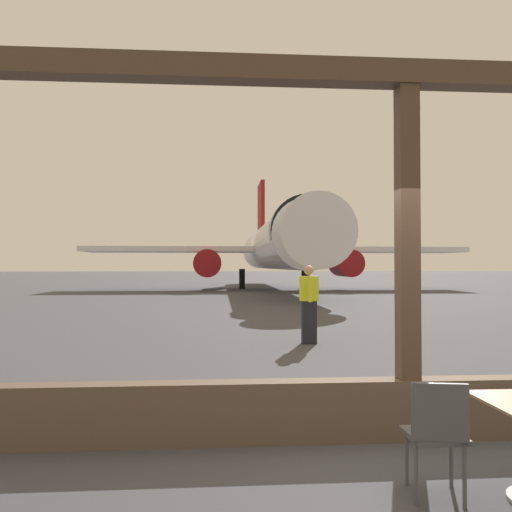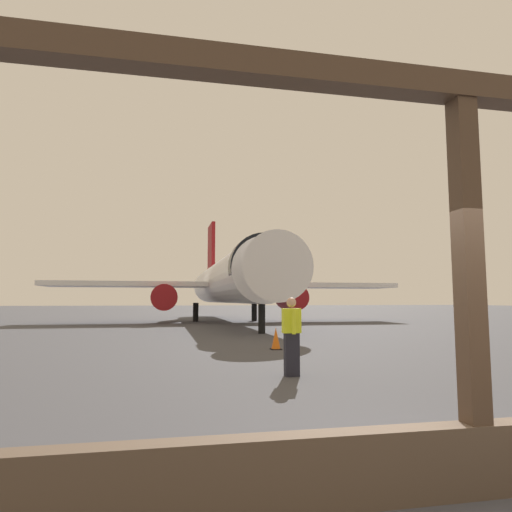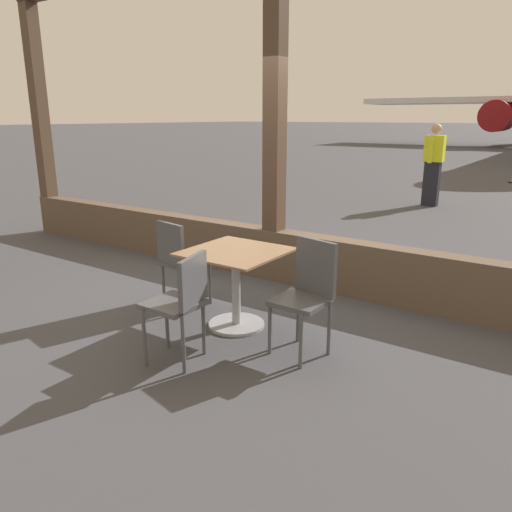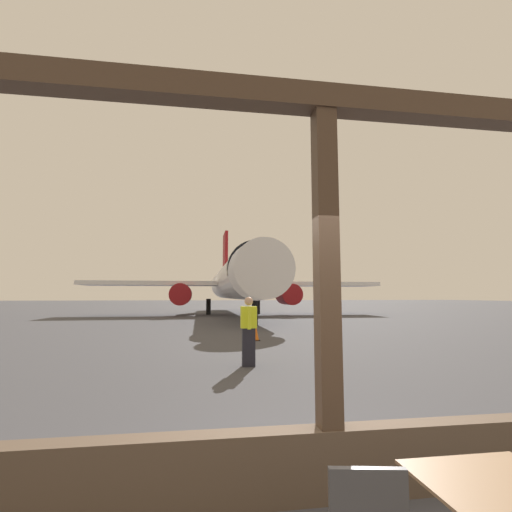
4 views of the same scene
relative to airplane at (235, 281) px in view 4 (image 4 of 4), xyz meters
name	(u,v)px [view 4 (image 4 of 4)]	position (x,y,z in m)	size (l,w,h in m)	color
ground_plane	(209,311)	(-2.19, 9.11, -3.18)	(220.00, 220.00, 0.00)	#424247
window_frame	(328,340)	(-2.19, -30.89, -1.82)	(9.12, 0.24, 3.79)	brown
airplane	(235,281)	(0.00, 0.00, 0.00)	(27.40, 31.44, 9.91)	silver
ground_crew_worker	(249,330)	(-2.09, -24.72, -2.28)	(0.40, 0.57, 1.74)	black
traffic_cone	(255,331)	(-1.11, -19.37, -2.82)	(0.36, 0.36, 0.75)	orange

